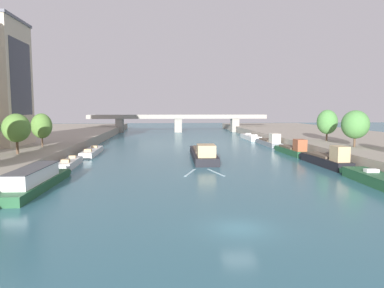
{
  "coord_description": "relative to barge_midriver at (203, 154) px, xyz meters",
  "views": [
    {
      "loc": [
        -5.66,
        -25.6,
        8.99
      ],
      "look_at": [
        0.0,
        44.17,
        2.03
      ],
      "focal_mm": 33.23,
      "sensor_mm": 36.0,
      "label": 1
    }
  ],
  "objects": [
    {
      "name": "moored_boat_right_downstream",
      "position": [
        18.5,
        -9.22,
        0.08
      ],
      "size": [
        2.76,
        14.22,
        3.57
      ],
      "color": "black",
      "rests_on": "ground"
    },
    {
      "name": "wake_behind_barge",
      "position": [
        -1.53,
        -13.45,
        -0.96
      ],
      "size": [
        5.6,
        5.98,
        0.03
      ],
      "color": "#A5D1DB",
      "rests_on": "ground"
    },
    {
      "name": "tree_left_distant",
      "position": [
        -28.91,
        -7.89,
        5.15
      ],
      "size": [
        4.04,
        4.04,
        6.04
      ],
      "color": "brown",
      "rests_on": "quay_left"
    },
    {
      "name": "moored_boat_right_gap_after",
      "position": [
        18.99,
        22.58,
        -0.05
      ],
      "size": [
        2.86,
        15.59,
        3.22
      ],
      "color": "gray",
      "rests_on": "ground"
    },
    {
      "name": "quay_right",
      "position": [
        38.71,
        17.93,
        0.14
      ],
      "size": [
        36.0,
        170.0,
        2.24
      ],
      "primitive_type": "cube",
      "color": "gray",
      "rests_on": "ground"
    },
    {
      "name": "moored_boat_left_midway",
      "position": [
        -21.64,
        -6.43,
        -0.4
      ],
      "size": [
        2.44,
        10.76,
        2.18
      ],
      "color": "silver",
      "rests_on": "ground"
    },
    {
      "name": "tree_right_by_lamp",
      "position": [
        27.17,
        9.16,
        5.25
      ],
      "size": [
        4.2,
        4.2,
        6.54
      ],
      "color": "brown",
      "rests_on": "quay_right"
    },
    {
      "name": "barge_midriver",
      "position": [
        0.0,
        0.0,
        0.0
      ],
      "size": [
        4.52,
        20.84,
        3.21
      ],
      "color": "black",
      "rests_on": "ground"
    },
    {
      "name": "ground_plane",
      "position": [
        -1.42,
        -37.07,
        -0.98
      ],
      "size": [
        400.0,
        400.0,
        0.0
      ],
      "primitive_type": "plane",
      "color": "#336675"
    },
    {
      "name": "tree_right_midway",
      "position": [
        26.68,
        -2.65,
        5.24
      ],
      "size": [
        4.73,
        4.73,
        6.48
      ],
      "color": "brown",
      "rests_on": "quay_right"
    },
    {
      "name": "moored_boat_left_gap_after",
      "position": [
        -21.13,
        8.16,
        -0.42
      ],
      "size": [
        2.57,
        14.48,
        2.17
      ],
      "color": "silver",
      "rests_on": "ground"
    },
    {
      "name": "moored_boat_left_upstream",
      "position": [
        -21.32,
        -22.5,
        0.11
      ],
      "size": [
        3.44,
        16.51,
        2.61
      ],
      "color": "#235633",
      "rests_on": "ground"
    },
    {
      "name": "moored_boat_right_lone",
      "position": [
        18.38,
        5.31,
        -0.03
      ],
      "size": [
        2.72,
        13.54,
        3.29
      ],
      "color": "#235633",
      "rests_on": "ground"
    },
    {
      "name": "moored_boat_right_near",
      "position": [
        18.56,
        40.01,
        -0.35
      ],
      "size": [
        3.15,
        15.04,
        2.32
      ],
      "color": "silver",
      "rests_on": "ground"
    },
    {
      "name": "quay_left",
      "position": [
        -41.56,
        17.93,
        0.14
      ],
      "size": [
        36.0,
        170.0,
        2.24
      ],
      "primitive_type": "cube",
      "color": "gray",
      "rests_on": "ground"
    },
    {
      "name": "tree_left_far",
      "position": [
        -28.61,
        2.24,
        4.97
      ],
      "size": [
        3.6,
        3.6,
        5.93
      ],
      "color": "brown",
      "rests_on": "quay_left"
    },
    {
      "name": "bridge_far",
      "position": [
        -1.42,
        73.64,
        3.38
      ],
      "size": [
        68.27,
        4.4,
        6.7
      ],
      "color": "gray",
      "rests_on": "ground"
    }
  ]
}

